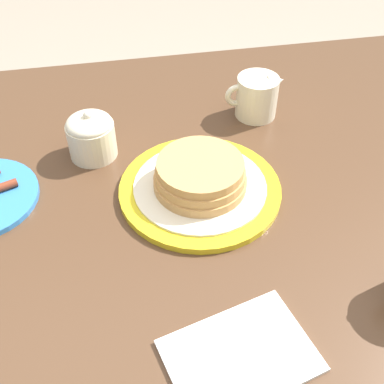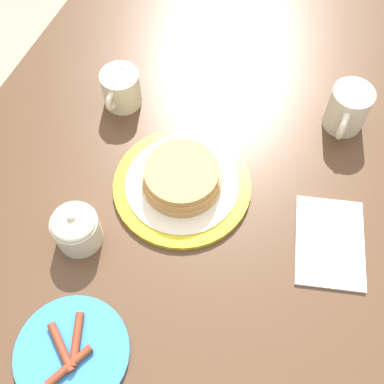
{
  "view_description": "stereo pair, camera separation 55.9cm",
  "coord_description": "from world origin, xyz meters",
  "px_view_note": "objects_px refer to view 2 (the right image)",
  "views": [
    {
      "loc": [
        0.1,
        0.53,
        1.34
      ],
      "look_at": [
        -0.01,
        -0.01,
        0.81
      ],
      "focal_mm": 45.0,
      "sensor_mm": 36.0,
      "label": 1
    },
    {
      "loc": [
        0.41,
        0.15,
        1.61
      ],
      "look_at": [
        -0.01,
        -0.01,
        0.81
      ],
      "focal_mm": 45.0,
      "sensor_mm": 36.0,
      "label": 2
    }
  ],
  "objects_px": {
    "side_plate_bacon": "(72,352)",
    "napkin": "(330,242)",
    "coffee_mug": "(347,109)",
    "creamer_pitcher": "(121,88)",
    "pancake_plate": "(182,181)",
    "sugar_bowl": "(76,228)"
  },
  "relations": [
    {
      "from": "side_plate_bacon",
      "to": "napkin",
      "type": "xyz_separation_m",
      "value": [
        -0.35,
        0.35,
        -0.0
      ]
    },
    {
      "from": "coffee_mug",
      "to": "creamer_pitcher",
      "type": "xyz_separation_m",
      "value": [
        0.11,
        -0.46,
        -0.01
      ]
    },
    {
      "from": "pancake_plate",
      "to": "coffee_mug",
      "type": "xyz_separation_m",
      "value": [
        -0.27,
        0.26,
        0.03
      ]
    },
    {
      "from": "pancake_plate",
      "to": "creamer_pitcher",
      "type": "bearing_deg",
      "value": -127.6
    },
    {
      "from": "creamer_pitcher",
      "to": "napkin",
      "type": "distance_m",
      "value": 0.53
    },
    {
      "from": "pancake_plate",
      "to": "napkin",
      "type": "distance_m",
      "value": 0.3
    },
    {
      "from": "pancake_plate",
      "to": "napkin",
      "type": "xyz_separation_m",
      "value": [
        0.01,
        0.3,
        -0.02
      ]
    },
    {
      "from": "napkin",
      "to": "coffee_mug",
      "type": "bearing_deg",
      "value": -171.42
    },
    {
      "from": "pancake_plate",
      "to": "napkin",
      "type": "bearing_deg",
      "value": 88.05
    },
    {
      "from": "napkin",
      "to": "sugar_bowl",
      "type": "bearing_deg",
      "value": -69.75
    },
    {
      "from": "coffee_mug",
      "to": "napkin",
      "type": "distance_m",
      "value": 0.29
    },
    {
      "from": "pancake_plate",
      "to": "creamer_pitcher",
      "type": "distance_m",
      "value": 0.26
    },
    {
      "from": "pancake_plate",
      "to": "sugar_bowl",
      "type": "distance_m",
      "value": 0.22
    },
    {
      "from": "creamer_pitcher",
      "to": "napkin",
      "type": "xyz_separation_m",
      "value": [
        0.17,
        0.5,
        -0.04
      ]
    },
    {
      "from": "side_plate_bacon",
      "to": "napkin",
      "type": "relative_size",
      "value": 0.93
    },
    {
      "from": "pancake_plate",
      "to": "coffee_mug",
      "type": "distance_m",
      "value": 0.37
    },
    {
      "from": "sugar_bowl",
      "to": "pancake_plate",
      "type": "bearing_deg",
      "value": 141.61
    },
    {
      "from": "pancake_plate",
      "to": "coffee_mug",
      "type": "bearing_deg",
      "value": 136.32
    },
    {
      "from": "napkin",
      "to": "creamer_pitcher",
      "type": "bearing_deg",
      "value": -108.29
    },
    {
      "from": "coffee_mug",
      "to": "sugar_bowl",
      "type": "xyz_separation_m",
      "value": [
        0.44,
        -0.39,
        -0.01
      ]
    },
    {
      "from": "coffee_mug",
      "to": "creamer_pitcher",
      "type": "bearing_deg",
      "value": -76.08
    },
    {
      "from": "coffee_mug",
      "to": "napkin",
      "type": "bearing_deg",
      "value": 8.58
    }
  ]
}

